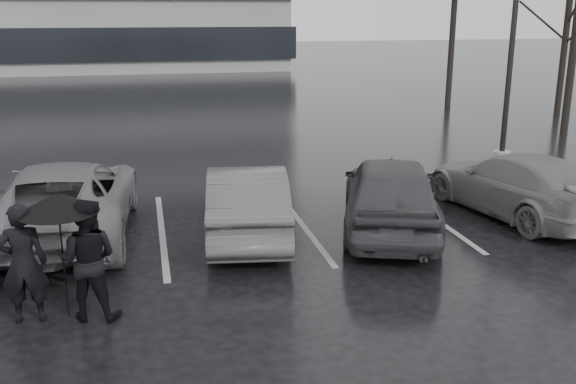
% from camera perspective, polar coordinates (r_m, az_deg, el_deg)
% --- Properties ---
extents(ground, '(160.00, 160.00, 0.00)m').
position_cam_1_polar(ground, '(10.76, 1.19, -7.07)').
color(ground, black).
rests_on(ground, ground).
extents(car_main, '(3.12, 4.80, 1.52)m').
position_cam_1_polar(car_main, '(12.67, 9.12, -0.07)').
color(car_main, black).
rests_on(car_main, ground).
extents(car_west_a, '(1.98, 4.32, 1.37)m').
position_cam_1_polar(car_west_a, '(12.27, -3.68, -0.77)').
color(car_west_a, '#323235').
rests_on(car_west_a, ground).
extents(car_west_b, '(2.71, 5.38, 1.46)m').
position_cam_1_polar(car_west_b, '(12.93, -19.19, -0.59)').
color(car_west_b, '#505052').
rests_on(car_west_b, ground).
extents(car_east, '(2.62, 4.83, 1.33)m').
position_cam_1_polar(car_east, '(14.34, 19.69, 0.67)').
color(car_east, '#505052').
rests_on(car_east, ground).
extents(pedestrian_left, '(0.64, 0.43, 1.72)m').
position_cam_1_polar(pedestrian_left, '(9.52, -22.46, -5.89)').
color(pedestrian_left, black).
rests_on(pedestrian_left, ground).
extents(pedestrian_right, '(0.98, 0.84, 1.74)m').
position_cam_1_polar(pedestrian_right, '(9.34, -17.38, -5.74)').
color(pedestrian_right, black).
rests_on(pedestrian_right, ground).
extents(umbrella, '(1.09, 1.09, 1.85)m').
position_cam_1_polar(umbrella, '(9.20, -19.80, -0.91)').
color(umbrella, black).
rests_on(umbrella, ground).
extents(lamp_post, '(0.50, 0.50, 9.09)m').
position_cam_1_polar(lamp_post, '(19.54, 19.53, 14.89)').
color(lamp_post, '#949396').
rests_on(lamp_post, ground).
extents(stall_stripes, '(19.72, 5.00, 0.00)m').
position_cam_1_polar(stall_stripes, '(12.92, -4.93, -3.13)').
color(stall_stripes, '#9D9D9F').
rests_on(stall_stripes, ground).
extents(tree_ne, '(0.26, 0.26, 7.00)m').
position_cam_1_polar(tree_ne, '(29.05, 23.52, 13.22)').
color(tree_ne, black).
rests_on(tree_ne, ground).
extents(tree_north, '(0.26, 0.26, 8.50)m').
position_cam_1_polar(tree_north, '(29.80, 14.55, 15.48)').
color(tree_north, black).
rests_on(tree_north, ground).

